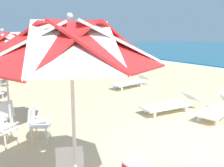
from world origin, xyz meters
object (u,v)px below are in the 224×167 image
sun_lounger_1 (220,108)px  plastic_chair_1 (70,164)px  beach_umbrella_1 (3,45)px  beach_umbrella_0 (71,45)px  plastic_chair_4 (38,122)px  plastic_chair_2 (3,127)px  sun_lounger_3 (131,82)px  sun_lounger_2 (171,104)px  plastic_chair_3 (3,114)px  plastic_chair_7 (2,77)px

sun_lounger_1 → plastic_chair_1: bearing=-83.5°
beach_umbrella_1 → sun_lounger_1: size_ratio=1.20×
beach_umbrella_0 → plastic_chair_4: 3.30m
plastic_chair_4 → sun_lounger_1: (1.56, 5.17, -0.22)m
plastic_chair_2 → plastic_chair_1: bearing=13.9°
sun_lounger_1 → sun_lounger_3: size_ratio=1.01×
sun_lounger_1 → sun_lounger_2: bearing=-142.1°
sun_lounger_2 → sun_lounger_3: same height
plastic_chair_1 → sun_lounger_3: plastic_chair_1 is taller
sun_lounger_2 → beach_umbrella_1: bearing=-102.5°
plastic_chair_1 → sun_lounger_1: 5.38m
plastic_chair_3 → sun_lounger_3: plastic_chair_3 is taller
sun_lounger_1 → plastic_chair_7: bearing=-150.3°
beach_umbrella_1 → plastic_chair_3: beach_umbrella_1 is taller
plastic_chair_2 → plastic_chair_3: 0.92m
plastic_chair_3 → sun_lounger_1: plastic_chair_3 is taller
sun_lounger_3 → sun_lounger_1: bearing=-3.4°
beach_umbrella_1 → plastic_chair_3: size_ratio=3.09×
plastic_chair_1 → plastic_chair_2: size_ratio=1.00×
plastic_chair_4 → plastic_chair_2: bearing=-101.5°
sun_lounger_1 → sun_lounger_3: 4.66m
plastic_chair_3 → sun_lounger_1: (2.61, 5.72, -0.22)m
sun_lounger_1 → plastic_chair_2: bearing=-106.1°
plastic_chair_3 → plastic_chair_1: bearing=6.7°
beach_umbrella_1 → sun_lounger_1: bearing=68.6°
plastic_chair_7 → plastic_chair_3: bearing=-10.7°
plastic_chair_2 → beach_umbrella_0: bearing=8.8°
sun_lounger_3 → plastic_chair_7: bearing=-125.5°
beach_umbrella_0 → plastic_chair_2: beach_umbrella_0 is taller
plastic_chair_1 → sun_lounger_3: 7.69m
sun_lounger_1 → plastic_chair_3: bearing=-114.5°
plastic_chair_2 → sun_lounger_3: 6.85m
beach_umbrella_0 → sun_lounger_3: size_ratio=1.29×
sun_lounger_2 → plastic_chair_4: bearing=-95.3°
sun_lounger_2 → plastic_chair_3: bearing=-106.8°
plastic_chair_3 → plastic_chair_4: 1.19m
plastic_chair_3 → plastic_chair_7: same height
plastic_chair_3 → plastic_chair_4: (1.06, 0.55, 0.00)m
beach_umbrella_0 → sun_lounger_3: beach_umbrella_0 is taller
plastic_chair_4 → plastic_chair_1: bearing=-4.6°
plastic_chair_1 → beach_umbrella_1: size_ratio=0.32×
plastic_chair_4 → plastic_chair_7: same height
beach_umbrella_0 → plastic_chair_7: size_ratio=3.28×
beach_umbrella_0 → plastic_chair_3: size_ratio=3.28×
beach_umbrella_0 → sun_lounger_2: beach_umbrella_0 is taller
beach_umbrella_0 → plastic_chair_1: 2.01m
plastic_chair_3 → sun_lounger_2: size_ratio=0.39×
plastic_chair_2 → sun_lounger_1: bearing=73.9°
plastic_chair_2 → sun_lounger_3: size_ratio=0.39×
beach_umbrella_1 → plastic_chair_4: bearing=35.5°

